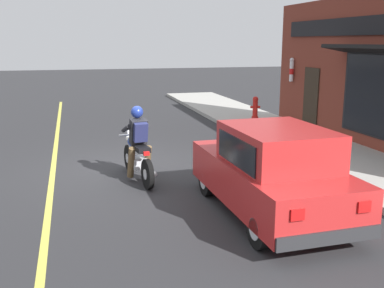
% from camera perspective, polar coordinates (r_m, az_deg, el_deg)
% --- Properties ---
extents(ground_plane, '(80.00, 80.00, 0.00)m').
position_cam_1_polar(ground_plane, '(10.74, -7.65, -3.08)').
color(ground_plane, '#2B2B2D').
extents(sidewalk_curb, '(2.60, 22.00, 0.14)m').
position_cam_1_polar(sidewalk_curb, '(14.99, 10.46, 1.65)').
color(sidewalk_curb, '#ADAAA3').
rests_on(sidewalk_curb, ground).
extents(lane_stripe, '(0.12, 19.80, 0.01)m').
position_cam_1_polar(lane_stripe, '(13.58, -16.90, -0.14)').
color(lane_stripe, '#D1C64C').
rests_on(lane_stripe, ground).
extents(storefront_building, '(1.25, 10.35, 4.20)m').
position_cam_1_polar(storefront_building, '(13.11, 22.36, 8.32)').
color(storefront_building, maroon).
rests_on(storefront_building, ground).
extents(motorcycle_with_rider, '(0.64, 2.01, 1.62)m').
position_cam_1_polar(motorcycle_with_rider, '(9.69, -6.89, -0.68)').
color(motorcycle_with_rider, black).
rests_on(motorcycle_with_rider, ground).
extents(car_hatchback, '(1.73, 3.82, 1.57)m').
position_cam_1_polar(car_hatchback, '(7.76, 10.02, -3.54)').
color(car_hatchback, black).
rests_on(car_hatchback, ground).
extents(fire_hydrant, '(0.36, 0.24, 0.88)m').
position_cam_1_polar(fire_hydrant, '(16.33, 8.03, 4.44)').
color(fire_hydrant, red).
rests_on(fire_hydrant, sidewalk_curb).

